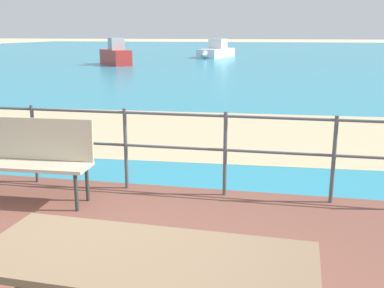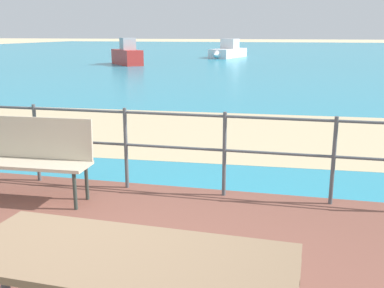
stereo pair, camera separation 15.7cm
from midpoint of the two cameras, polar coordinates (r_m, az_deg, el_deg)
The scene contains 7 objects.
sea_water at distance 42.51m, azimuth 9.86°, elevation 11.24°, with size 90.00×90.00×0.01m, color teal.
beach_strip at distance 8.70m, azimuth 2.72°, elevation 1.46°, with size 54.00×4.28×0.01m, color tan.
picnic_table at distance 2.43m, azimuth -7.90°, elevation -17.36°, with size 1.76×1.49×0.75m.
park_bench at distance 5.36m, azimuth -22.15°, elevation -1.01°, with size 1.74×0.48×0.91m.
railing_fence at distance 5.19m, azimuth -3.13°, elevation 0.38°, with size 5.94×0.04×0.97m.
boat_near at distance 27.31m, azimuth -9.92°, elevation 10.94°, with size 2.86×3.17×1.54m.
boat_mid at distance 34.57m, azimuth 2.95°, elevation 11.61°, with size 2.38×4.81×1.37m.
Camera 1 is at (1.19, -2.46, 1.89)m, focal length 42.23 mm.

